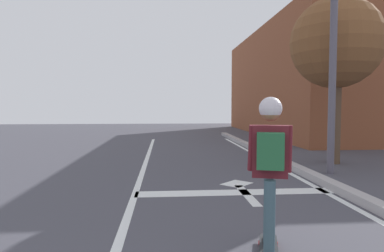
# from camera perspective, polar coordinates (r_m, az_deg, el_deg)

# --- Properties ---
(lane_line_center) EXTENTS (0.12, 20.00, 0.01)m
(lane_line_center) POSITION_cam_1_polar(r_m,az_deg,el_deg) (5.96, -9.74, -11.68)
(lane_line_center) COLOR silver
(lane_line_center) RESTS_ON ground
(lane_line_curbside) EXTENTS (0.12, 20.00, 0.01)m
(lane_line_curbside) POSITION_cam_1_polar(r_m,az_deg,el_deg) (6.59, 21.72, -10.40)
(lane_line_curbside) COLOR silver
(lane_line_curbside) RESTS_ON ground
(stop_bar) EXTENTS (3.55, 0.40, 0.01)m
(stop_bar) POSITION_cam_1_polar(r_m,az_deg,el_deg) (6.22, 7.24, -11.03)
(stop_bar) COLOR silver
(stop_bar) RESTS_ON ground
(lane_arrow_stem) EXTENTS (0.16, 1.40, 0.01)m
(lane_arrow_stem) POSITION_cam_1_polar(r_m,az_deg,el_deg) (6.09, 9.25, -11.36)
(lane_arrow_stem) COLOR silver
(lane_arrow_stem) RESTS_ON ground
(lane_arrow_head) EXTENTS (0.71, 0.71, 0.01)m
(lane_arrow_head) POSITION_cam_1_polar(r_m,az_deg,el_deg) (6.89, 7.54, -9.59)
(lane_arrow_head) COLOR silver
(lane_arrow_head) RESTS_ON ground
(curb_strip) EXTENTS (0.24, 24.00, 0.14)m
(curb_strip) POSITION_cam_1_polar(r_m,az_deg,el_deg) (6.69, 23.68, -9.66)
(curb_strip) COLOR #A19C9D
(curb_strip) RESTS_ON ground
(skateboard) EXTENTS (0.40, 0.81, 0.08)m
(skateboard) POSITION_cam_1_polar(r_m,az_deg,el_deg) (3.79, 12.79, -19.69)
(skateboard) COLOR black
(skateboard) RESTS_ON ground
(skater) EXTENTS (0.42, 0.59, 1.56)m
(skater) POSITION_cam_1_polar(r_m,az_deg,el_deg) (3.51, 13.01, -4.80)
(skater) COLOR #38535E
(skater) RESTS_ON skateboard
(traffic_signal_mast) EXTENTS (4.52, 0.34, 4.96)m
(traffic_signal_mast) POSITION_cam_1_polar(r_m,az_deg,el_deg) (8.06, 13.85, 18.45)
(traffic_signal_mast) COLOR #585361
(traffic_signal_mast) RESTS_ON ground
(roadside_tree) EXTENTS (2.40, 2.40, 4.42)m
(roadside_tree) POSITION_cam_1_polar(r_m,az_deg,el_deg) (9.97, 23.13, 12.56)
(roadside_tree) COLOR brown
(roadside_tree) RESTS_ON ground
(building_block) EXTENTS (14.00, 13.85, 5.68)m
(building_block) POSITION_cam_1_polar(r_m,az_deg,el_deg) (21.90, 28.88, 6.36)
(building_block) COLOR brown
(building_block) RESTS_ON ground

